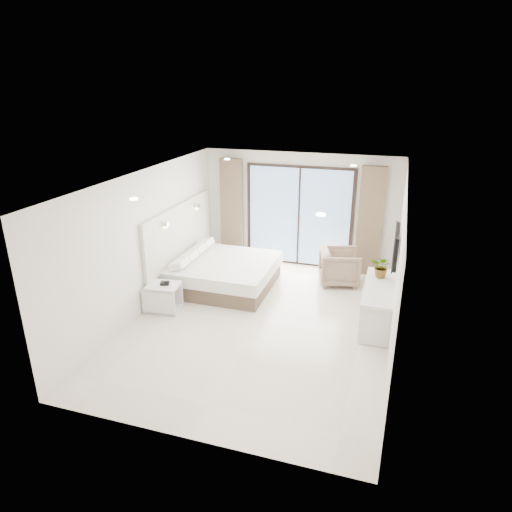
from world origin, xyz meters
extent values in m
plane|color=beige|center=(0.00, 0.00, 0.00)|extent=(6.20, 6.20, 0.00)
cube|color=silver|center=(0.00, 3.10, 1.35)|extent=(4.60, 0.02, 2.70)
cube|color=silver|center=(0.00, -3.10, 1.35)|extent=(4.60, 0.02, 2.70)
cube|color=silver|center=(-2.30, 0.00, 1.35)|extent=(0.02, 6.20, 2.70)
cube|color=silver|center=(2.30, 0.00, 1.35)|extent=(0.02, 6.20, 2.70)
cube|color=white|center=(0.00, 0.00, 2.70)|extent=(4.60, 6.20, 0.02)
cube|color=silver|center=(-2.25, 1.30, 1.15)|extent=(0.08, 3.00, 1.20)
cube|color=black|center=(2.25, 0.60, 1.55)|extent=(0.06, 1.00, 0.58)
cube|color=black|center=(2.21, 0.60, 1.55)|extent=(0.02, 1.04, 0.62)
cube|color=black|center=(0.00, 3.07, 1.20)|extent=(2.56, 0.04, 2.42)
cube|color=#91B4E8|center=(0.00, 3.04, 1.20)|extent=(2.40, 0.01, 2.30)
cube|color=brown|center=(-1.65, 2.96, 1.25)|extent=(0.55, 0.14, 2.50)
cube|color=brown|center=(1.65, 2.96, 1.25)|extent=(0.55, 0.14, 2.50)
cylinder|color=white|center=(-1.30, -1.80, 2.68)|extent=(0.12, 0.12, 0.02)
cylinder|color=white|center=(1.30, -1.80, 2.68)|extent=(0.12, 0.12, 0.02)
cylinder|color=white|center=(-1.30, 1.80, 2.68)|extent=(0.12, 0.12, 0.02)
cylinder|color=white|center=(1.30, 1.80, 2.68)|extent=(0.12, 0.12, 0.02)
cube|color=brown|center=(-1.24, 1.30, 0.16)|extent=(2.03, 1.93, 0.32)
cube|color=silver|center=(-1.24, 1.30, 0.46)|extent=(2.11, 2.01, 0.26)
cube|color=white|center=(-1.95, 0.64, 0.66)|extent=(0.28, 0.41, 0.14)
cube|color=white|center=(-1.95, 1.07, 0.66)|extent=(0.28, 0.41, 0.14)
cube|color=white|center=(-1.95, 1.52, 0.66)|extent=(0.28, 0.41, 0.14)
cube|color=white|center=(-1.95, 1.96, 0.66)|extent=(0.28, 0.41, 0.14)
cube|color=silver|center=(-1.94, -0.11, 0.53)|extent=(0.66, 0.56, 0.05)
cube|color=silver|center=(-1.94, -0.11, 0.03)|extent=(0.66, 0.56, 0.05)
cube|color=silver|center=(-1.94, -0.33, 0.27)|extent=(0.61, 0.12, 0.49)
cube|color=silver|center=(-1.94, 0.11, 0.27)|extent=(0.61, 0.12, 0.49)
cube|color=black|center=(-1.90, -0.09, 0.58)|extent=(0.20, 0.18, 0.06)
cube|color=silver|center=(2.04, 0.60, 0.74)|extent=(0.54, 1.73, 0.06)
cube|color=silver|center=(2.04, -0.18, 0.35)|extent=(0.52, 0.06, 0.71)
cube|color=silver|center=(2.04, 1.37, 0.35)|extent=(0.52, 0.06, 0.71)
imported|color=#33662D|center=(2.04, 1.00, 0.93)|extent=(0.50, 0.53, 0.33)
imported|color=#917A5F|center=(1.12, 2.24, 0.42)|extent=(0.95, 0.99, 0.85)
camera|label=1|loc=(2.16, -7.15, 4.20)|focal=32.00mm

